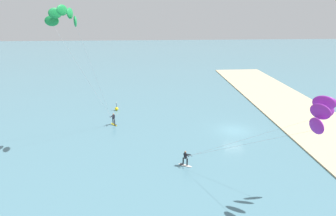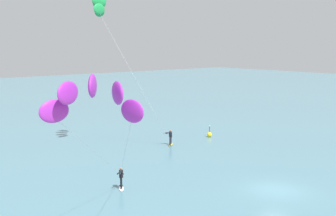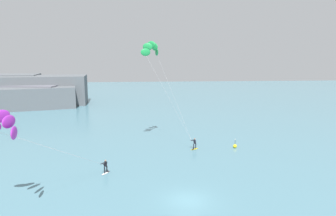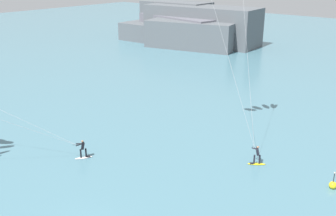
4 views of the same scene
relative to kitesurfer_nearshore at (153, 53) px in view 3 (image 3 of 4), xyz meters
name	(u,v)px [view 3 (image 3 of 4)]	position (x,y,z in m)	size (l,w,h in m)	color
ground_plane	(188,201)	(2.69, -19.78, -14.00)	(240.00, 240.00, 0.00)	slate
kitesurfer_nearshore	(153,53)	(0.00, 0.00, 0.00)	(8.52, 6.54, 15.80)	yellow
kitesurfer_mid_water	(8,126)	(-13.18, -20.71, -6.02)	(10.14, 11.69, 9.49)	white
marker_buoy	(235,146)	(12.04, -3.40, -13.70)	(0.56, 0.56, 1.38)	yellow
distant_headland	(27,93)	(-32.51, 37.87, -10.77)	(29.70, 18.92, 8.02)	#565B60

